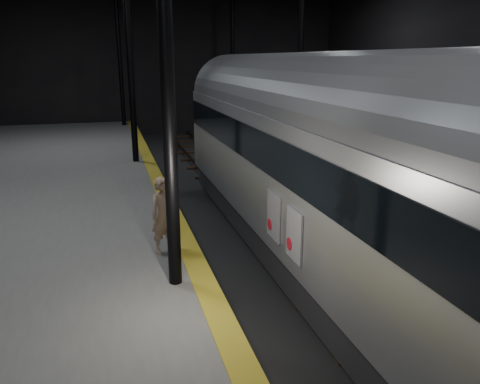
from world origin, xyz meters
name	(u,v)px	position (x,y,z in m)	size (l,w,h in m)	color
ground	(281,238)	(0.00, 0.00, 0.00)	(44.00, 44.00, 0.00)	black
platform_left	(14,250)	(-7.50, 0.00, 0.50)	(9.00, 43.80, 1.00)	#50504D
tactile_strip	(175,217)	(-3.25, 0.00, 1.00)	(0.50, 43.80, 0.01)	olive
track	(281,236)	(0.00, 0.00, 0.07)	(2.40, 43.00, 0.24)	#3F3328
train	(341,169)	(0.00, -3.52, 2.99)	(3.00, 20.06, 5.36)	gray
woman	(164,215)	(-3.80, -2.40, 1.89)	(0.65, 0.43, 1.78)	tan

